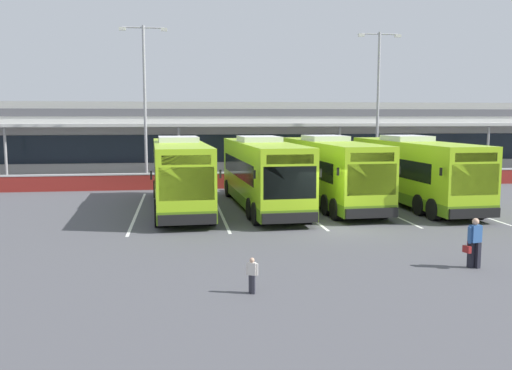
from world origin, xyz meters
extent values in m
plane|color=#4C4C51|center=(0.00, 0.00, 0.00)|extent=(200.00, 200.00, 0.00)
cube|color=#B7B7B2|center=(0.00, 27.00, 2.75)|extent=(70.00, 10.00, 5.50)
cube|color=#19232D|center=(0.00, 21.98, 2.30)|extent=(66.00, 0.08, 2.20)
cube|color=#4C4C51|center=(0.00, 21.97, 5.15)|extent=(68.00, 0.08, 0.60)
cube|color=beige|center=(0.00, 20.50, 4.20)|extent=(67.00, 3.00, 0.24)
cube|color=gray|center=(0.00, 27.00, 5.75)|extent=(70.00, 10.00, 0.50)
cylinder|color=#999999|center=(-18.60, 19.30, 2.10)|extent=(0.20, 0.20, 4.20)
cylinder|color=#999999|center=(-6.20, 19.30, 2.10)|extent=(0.20, 0.20, 4.20)
cylinder|color=#999999|center=(6.20, 19.30, 2.10)|extent=(0.20, 0.20, 4.20)
cylinder|color=#999999|center=(18.60, 19.30, 2.10)|extent=(0.20, 0.20, 4.20)
cube|color=maroon|center=(0.00, 14.50, 0.50)|extent=(60.00, 0.36, 1.00)
cube|color=#B2B2B2|center=(0.00, 14.50, 1.05)|extent=(60.00, 0.40, 0.10)
cube|color=#9ED11E|center=(-6.22, 6.08, 1.91)|extent=(3.10, 12.10, 3.19)
cube|color=#598419|center=(-6.22, 6.08, 0.59)|extent=(3.12, 12.13, 0.56)
cube|color=black|center=(-6.24, 6.48, 2.15)|extent=(3.02, 9.71, 0.96)
cube|color=black|center=(-5.95, 0.14, 2.05)|extent=(2.31, 0.21, 1.40)
cube|color=black|center=(-5.95, 0.13, 3.05)|extent=(2.05, 0.17, 0.40)
cube|color=silver|center=(-6.27, 7.08, 3.64)|extent=(2.18, 2.89, 0.28)
cube|color=black|center=(-5.95, 0.03, 0.55)|extent=(2.45, 0.27, 0.44)
cube|color=black|center=(-4.51, 0.56, 2.40)|extent=(0.09, 0.12, 0.36)
cube|color=black|center=(-7.42, 0.42, 2.40)|extent=(0.09, 0.12, 0.36)
cylinder|color=black|center=(-5.24, 10.73, 0.52)|extent=(0.37, 1.05, 1.04)
cylinder|color=black|center=(-7.63, 10.62, 0.52)|extent=(0.37, 1.05, 1.04)
cylinder|color=black|center=(-4.88, 2.94, 0.52)|extent=(0.37, 1.05, 1.04)
cylinder|color=black|center=(-7.27, 2.83, 0.52)|extent=(0.37, 1.05, 1.04)
cylinder|color=black|center=(-4.82, 1.54, 0.52)|extent=(0.37, 1.05, 1.04)
cylinder|color=black|center=(-7.21, 1.43, 0.52)|extent=(0.37, 1.05, 1.04)
cube|color=#9ED11E|center=(-1.88, 5.87, 1.91)|extent=(3.10, 12.10, 3.19)
cube|color=#598419|center=(-1.88, 5.87, 0.59)|extent=(3.12, 12.13, 0.56)
cube|color=black|center=(-1.90, 6.27, 2.15)|extent=(3.02, 9.71, 0.96)
cube|color=black|center=(-1.61, -0.08, 2.05)|extent=(2.31, 0.21, 1.40)
cube|color=black|center=(-1.61, -0.09, 3.05)|extent=(2.05, 0.17, 0.40)
cube|color=silver|center=(-1.93, 6.87, 3.64)|extent=(2.18, 2.89, 0.28)
cube|color=black|center=(-1.61, -0.19, 0.55)|extent=(2.45, 0.27, 0.44)
cube|color=black|center=(-0.17, 0.34, 2.40)|extent=(0.09, 0.12, 0.36)
cube|color=black|center=(-3.08, 0.21, 2.40)|extent=(0.09, 0.12, 0.36)
cylinder|color=black|center=(-0.90, 10.52, 0.52)|extent=(0.37, 1.05, 1.04)
cylinder|color=black|center=(-3.29, 10.41, 0.52)|extent=(0.37, 1.05, 1.04)
cylinder|color=black|center=(-0.54, 2.73, 0.52)|extent=(0.37, 1.05, 1.04)
cylinder|color=black|center=(-2.93, 2.62, 0.52)|extent=(0.37, 1.05, 1.04)
cylinder|color=black|center=(-0.48, 1.33, 0.52)|extent=(0.37, 1.05, 1.04)
cylinder|color=black|center=(-2.87, 1.22, 0.52)|extent=(0.37, 1.05, 1.04)
cube|color=#9ED11E|center=(1.97, 6.57, 1.91)|extent=(3.10, 12.10, 3.19)
cube|color=#598419|center=(1.97, 6.57, 0.59)|extent=(3.12, 12.13, 0.56)
cube|color=black|center=(1.95, 6.97, 2.15)|extent=(3.02, 9.71, 0.96)
cube|color=black|center=(2.24, 0.63, 2.05)|extent=(2.31, 0.21, 1.40)
cube|color=black|center=(2.24, 0.62, 3.05)|extent=(2.05, 0.17, 0.40)
cube|color=silver|center=(1.92, 7.57, 3.64)|extent=(2.18, 2.89, 0.28)
cube|color=black|center=(2.25, 0.52, 0.55)|extent=(2.45, 0.27, 0.44)
cube|color=black|center=(3.68, 1.04, 2.40)|extent=(0.09, 0.12, 0.36)
cube|color=black|center=(0.77, 0.91, 2.40)|extent=(0.09, 0.12, 0.36)
cylinder|color=black|center=(2.95, 11.22, 0.52)|extent=(0.37, 1.05, 1.04)
cylinder|color=black|center=(0.57, 11.11, 0.52)|extent=(0.37, 1.05, 1.04)
cylinder|color=black|center=(3.31, 3.43, 0.52)|extent=(0.37, 1.05, 1.04)
cylinder|color=black|center=(0.92, 3.32, 0.52)|extent=(0.37, 1.05, 1.04)
cylinder|color=black|center=(3.37, 2.03, 0.52)|extent=(0.37, 1.05, 1.04)
cylinder|color=black|center=(0.99, 1.92, 0.52)|extent=(0.37, 1.05, 1.04)
cube|color=#9ED11E|center=(6.50, 5.89, 1.91)|extent=(3.10, 12.10, 3.19)
cube|color=#598419|center=(6.50, 5.89, 0.59)|extent=(3.12, 12.13, 0.56)
cube|color=black|center=(6.48, 6.29, 2.15)|extent=(3.02, 9.71, 0.96)
cube|color=black|center=(6.77, -0.05, 2.05)|extent=(2.31, 0.21, 1.40)
cube|color=black|center=(6.77, -0.06, 3.05)|extent=(2.05, 0.17, 0.40)
cube|color=silver|center=(6.45, 6.89, 3.64)|extent=(2.18, 2.89, 0.28)
cube|color=black|center=(6.78, -0.16, 0.55)|extent=(2.45, 0.27, 0.44)
cube|color=black|center=(8.21, 0.36, 2.40)|extent=(0.09, 0.12, 0.36)
cube|color=black|center=(5.30, 0.23, 2.40)|extent=(0.09, 0.12, 0.36)
cylinder|color=black|center=(7.48, 10.54, 0.52)|extent=(0.37, 1.05, 1.04)
cylinder|color=black|center=(5.09, 10.43, 0.52)|extent=(0.37, 1.05, 1.04)
cylinder|color=black|center=(7.84, 2.75, 0.52)|extent=(0.37, 1.05, 1.04)
cylinder|color=black|center=(5.45, 2.64, 0.52)|extent=(0.37, 1.05, 1.04)
cylinder|color=black|center=(7.90, 1.35, 0.52)|extent=(0.37, 1.05, 1.04)
cylinder|color=black|center=(5.52, 1.24, 0.52)|extent=(0.37, 1.05, 1.04)
cube|color=silver|center=(-8.40, 6.00, 0.00)|extent=(0.14, 13.00, 0.01)
cube|color=silver|center=(-4.20, 6.00, 0.00)|extent=(0.14, 13.00, 0.01)
cube|color=silver|center=(0.00, 6.00, 0.00)|extent=(0.14, 13.00, 0.01)
cube|color=silver|center=(4.20, 6.00, 0.00)|extent=(0.14, 13.00, 0.01)
cube|color=silver|center=(8.40, 6.00, 0.00)|extent=(0.14, 13.00, 0.01)
cube|color=black|center=(2.99, -6.78, 0.42)|extent=(0.18, 0.21, 0.84)
cube|color=black|center=(3.18, -6.86, 0.42)|extent=(0.18, 0.21, 0.84)
cube|color=#2D5693|center=(3.08, -6.82, 1.12)|extent=(0.39, 0.30, 0.56)
cube|color=#2D5693|center=(2.87, -6.88, 1.09)|extent=(0.11, 0.12, 0.54)
cube|color=#2D5693|center=(3.30, -6.76, 1.09)|extent=(0.11, 0.12, 0.54)
sphere|color=tan|center=(3.08, -6.82, 1.51)|extent=(0.22, 0.22, 0.22)
cube|color=maroon|center=(2.80, -6.88, 0.63)|extent=(0.19, 0.30, 0.22)
cylinder|color=maroon|center=(2.80, -6.88, 0.81)|extent=(0.02, 0.02, 0.16)
cube|color=#33333D|center=(-4.37, -8.41, 0.26)|extent=(0.12, 0.13, 0.52)
cube|color=#33333D|center=(-4.30, -8.52, 0.26)|extent=(0.12, 0.13, 0.52)
cube|color=silver|center=(-4.33, -8.46, 0.69)|extent=(0.24, 0.20, 0.35)
cube|color=silver|center=(-4.46, -8.42, 0.68)|extent=(0.07, 0.08, 0.33)
cube|color=silver|center=(-4.21, -8.51, 0.68)|extent=(0.07, 0.08, 0.33)
sphere|color=tan|center=(-4.33, -8.46, 0.94)|extent=(0.14, 0.14, 0.14)
cylinder|color=#9E9EA3|center=(-8.50, 16.67, 5.50)|extent=(0.20, 0.20, 11.00)
cylinder|color=#9E9EA3|center=(-8.50, 16.67, 10.85)|extent=(2.80, 0.10, 0.10)
cube|color=silver|center=(-9.90, 16.67, 10.75)|extent=(0.44, 0.28, 0.20)
cube|color=silver|center=(-7.10, 16.67, 10.75)|extent=(0.44, 0.28, 0.20)
cylinder|color=#9E9EA3|center=(8.53, 17.37, 5.50)|extent=(0.20, 0.20, 11.00)
cylinder|color=#9E9EA3|center=(8.53, 17.37, 10.85)|extent=(2.80, 0.10, 0.10)
cube|color=silver|center=(7.13, 17.37, 10.75)|extent=(0.44, 0.28, 0.20)
cube|color=silver|center=(9.93, 17.37, 10.75)|extent=(0.44, 0.28, 0.20)
camera|label=1|loc=(-6.30, -23.42, 4.84)|focal=39.64mm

